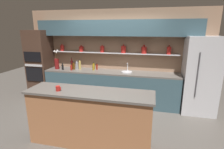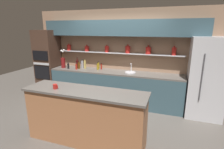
{
  "view_description": "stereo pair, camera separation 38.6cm",
  "coord_description": "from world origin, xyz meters",
  "px_view_note": "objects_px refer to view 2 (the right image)",
  "views": [
    {
      "loc": [
        1.05,
        -3.34,
        2.08
      ],
      "look_at": [
        0.19,
        0.3,
        1.09
      ],
      "focal_mm": 28.0,
      "sensor_mm": 36.0,
      "label": 1
    },
    {
      "loc": [
        1.42,
        -3.23,
        2.08
      ],
      "look_at": [
        0.19,
        0.3,
        1.09
      ],
      "focal_mm": 28.0,
      "sensor_mm": 36.0,
      "label": 2
    }
  ],
  "objects_px": {
    "flower_vase": "(63,62)",
    "bottle_oil_6": "(99,66)",
    "sink_fixture": "(130,72)",
    "bottle_spirit_3": "(79,66)",
    "bottle_spirit_4": "(82,65)",
    "oven_tower": "(48,63)",
    "refrigerator": "(206,78)",
    "bottle_spirit_8": "(85,64)",
    "coffee_mug": "(55,87)",
    "bottle_oil_0": "(98,67)",
    "bottle_sauce_1": "(68,66)",
    "bottle_wine_5": "(77,64)",
    "bottle_sauce_7": "(101,67)",
    "bottle_sauce_2": "(76,67)"
  },
  "relations": [
    {
      "from": "sink_fixture",
      "to": "bottle_spirit_4",
      "type": "distance_m",
      "value": 1.5
    },
    {
      "from": "refrigerator",
      "to": "bottle_spirit_4",
      "type": "relative_size",
      "value": 7.25
    },
    {
      "from": "bottle_spirit_4",
      "to": "bottle_spirit_8",
      "type": "height_order",
      "value": "bottle_spirit_8"
    },
    {
      "from": "flower_vase",
      "to": "bottle_sauce_7",
      "type": "relative_size",
      "value": 3.05
    },
    {
      "from": "bottle_oil_0",
      "to": "bottle_sauce_2",
      "type": "bearing_deg",
      "value": -166.41
    },
    {
      "from": "coffee_mug",
      "to": "bottle_spirit_8",
      "type": "bearing_deg",
      "value": 103.22
    },
    {
      "from": "sink_fixture",
      "to": "bottle_sauce_2",
      "type": "height_order",
      "value": "sink_fixture"
    },
    {
      "from": "bottle_wine_5",
      "to": "bottle_sauce_2",
      "type": "bearing_deg",
      "value": -70.42
    },
    {
      "from": "bottle_spirit_3",
      "to": "bottle_oil_6",
      "type": "distance_m",
      "value": 0.59
    },
    {
      "from": "bottle_spirit_3",
      "to": "bottle_oil_6",
      "type": "height_order",
      "value": "bottle_spirit_3"
    },
    {
      "from": "bottle_oil_0",
      "to": "refrigerator",
      "type": "bearing_deg",
      "value": -1.46
    },
    {
      "from": "oven_tower",
      "to": "bottle_spirit_4",
      "type": "bearing_deg",
      "value": 4.38
    },
    {
      "from": "bottle_spirit_3",
      "to": "bottle_spirit_4",
      "type": "xyz_separation_m",
      "value": [
        0.06,
        0.1,
        0.01
      ]
    },
    {
      "from": "oven_tower",
      "to": "coffee_mug",
      "type": "distance_m",
      "value": 2.64
    },
    {
      "from": "refrigerator",
      "to": "bottle_spirit_3",
      "type": "distance_m",
      "value": 3.38
    },
    {
      "from": "oven_tower",
      "to": "bottle_sauce_1",
      "type": "xyz_separation_m",
      "value": [
        0.81,
        -0.11,
        -0.02
      ]
    },
    {
      "from": "oven_tower",
      "to": "bottle_spirit_4",
      "type": "distance_m",
      "value": 1.17
    },
    {
      "from": "flower_vase",
      "to": "bottle_oil_6",
      "type": "xyz_separation_m",
      "value": [
        1.08,
        0.21,
        -0.1
      ]
    },
    {
      "from": "bottle_spirit_3",
      "to": "refrigerator",
      "type": "bearing_deg",
      "value": -0.52
    },
    {
      "from": "bottle_spirit_3",
      "to": "bottle_spirit_8",
      "type": "bearing_deg",
      "value": 25.24
    },
    {
      "from": "oven_tower",
      "to": "bottle_spirit_8",
      "type": "distance_m",
      "value": 1.27
    },
    {
      "from": "sink_fixture",
      "to": "bottle_spirit_3",
      "type": "relative_size",
      "value": 1.27
    },
    {
      "from": "bottle_wine_5",
      "to": "coffee_mug",
      "type": "distance_m",
      "value": 2.16
    },
    {
      "from": "refrigerator",
      "to": "sink_fixture",
      "type": "xyz_separation_m",
      "value": [
        -1.83,
        0.05,
        -0.01
      ]
    },
    {
      "from": "bottle_sauce_1",
      "to": "bottle_spirit_4",
      "type": "relative_size",
      "value": 0.75
    },
    {
      "from": "bottle_sauce_1",
      "to": "coffee_mug",
      "type": "xyz_separation_m",
      "value": [
        0.94,
        -1.87,
        0.06
      ]
    },
    {
      "from": "bottle_sauce_7",
      "to": "bottle_spirit_3",
      "type": "bearing_deg",
      "value": -168.13
    },
    {
      "from": "bottle_sauce_2",
      "to": "sink_fixture",
      "type": "bearing_deg",
      "value": 4.54
    },
    {
      "from": "oven_tower",
      "to": "sink_fixture",
      "type": "relative_size",
      "value": 6.91
    },
    {
      "from": "oven_tower",
      "to": "bottle_spirit_3",
      "type": "relative_size",
      "value": 8.76
    },
    {
      "from": "flower_vase",
      "to": "bottle_spirit_3",
      "type": "distance_m",
      "value": 0.52
    },
    {
      "from": "bottle_sauce_1",
      "to": "bottle_spirit_3",
      "type": "relative_size",
      "value": 0.85
    },
    {
      "from": "bottle_sauce_2",
      "to": "bottle_spirit_4",
      "type": "distance_m",
      "value": 0.22
    },
    {
      "from": "bottle_spirit_4",
      "to": "oven_tower",
      "type": "bearing_deg",
      "value": -175.62
    },
    {
      "from": "bottle_oil_0",
      "to": "bottle_oil_6",
      "type": "relative_size",
      "value": 1.04
    },
    {
      "from": "bottle_oil_0",
      "to": "bottle_sauce_2",
      "type": "xyz_separation_m",
      "value": [
        -0.61,
        -0.15,
        -0.01
      ]
    },
    {
      "from": "refrigerator",
      "to": "bottle_sauce_2",
      "type": "bearing_deg",
      "value": -178.71
    },
    {
      "from": "flower_vase",
      "to": "coffee_mug",
      "type": "distance_m",
      "value": 2.26
    },
    {
      "from": "flower_vase",
      "to": "bottle_spirit_3",
      "type": "height_order",
      "value": "flower_vase"
    },
    {
      "from": "oven_tower",
      "to": "bottle_spirit_8",
      "type": "relative_size",
      "value": 7.09
    },
    {
      "from": "bottle_spirit_3",
      "to": "coffee_mug",
      "type": "bearing_deg",
      "value": -71.97
    },
    {
      "from": "bottle_oil_0",
      "to": "bottle_oil_6",
      "type": "distance_m",
      "value": 0.14
    },
    {
      "from": "refrigerator",
      "to": "sink_fixture",
      "type": "relative_size",
      "value": 6.47
    },
    {
      "from": "sink_fixture",
      "to": "coffee_mug",
      "type": "bearing_deg",
      "value": -114.59
    },
    {
      "from": "refrigerator",
      "to": "bottle_spirit_8",
      "type": "distance_m",
      "value": 3.23
    },
    {
      "from": "sink_fixture",
      "to": "coffee_mug",
      "type": "height_order",
      "value": "sink_fixture"
    },
    {
      "from": "bottle_sauce_7",
      "to": "bottle_wine_5",
      "type": "bearing_deg",
      "value": -173.95
    },
    {
      "from": "refrigerator",
      "to": "sink_fixture",
      "type": "distance_m",
      "value": 1.83
    },
    {
      "from": "bottle_oil_6",
      "to": "coffee_mug",
      "type": "relative_size",
      "value": 2.24
    },
    {
      "from": "bottle_sauce_1",
      "to": "bottle_spirit_3",
      "type": "distance_m",
      "value": 0.31
    }
  ]
}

